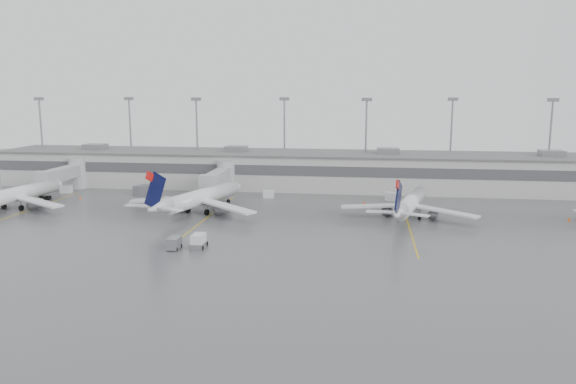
# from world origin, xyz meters

# --- Properties ---
(ground) EXTENTS (260.00, 260.00, 0.00)m
(ground) POSITION_xyz_m (0.00, 0.00, 0.00)
(ground) COLOR #505053
(ground) RESTS_ON ground
(terminal) EXTENTS (152.00, 17.00, 9.45)m
(terminal) POSITION_xyz_m (-0.01, 57.98, 4.17)
(terminal) COLOR #B3B3AE
(terminal) RESTS_ON ground
(light_masts) EXTENTS (142.40, 8.00, 20.60)m
(light_masts) POSITION_xyz_m (0.00, 63.75, 12.03)
(light_masts) COLOR gray
(light_masts) RESTS_ON ground
(jet_bridge_left) EXTENTS (4.00, 17.20, 7.00)m
(jet_bridge_left) POSITION_xyz_m (-55.50, 45.72, 3.87)
(jet_bridge_left) COLOR #939597
(jet_bridge_left) RESTS_ON ground
(jet_bridge_right) EXTENTS (4.00, 17.20, 7.00)m
(jet_bridge_right) POSITION_xyz_m (-20.50, 45.72, 3.87)
(jet_bridge_right) COLOR #939597
(jet_bridge_right) RESTS_ON ground
(stand_markings) EXTENTS (105.25, 40.00, 0.01)m
(stand_markings) POSITION_xyz_m (-0.00, 24.00, 0.01)
(stand_markings) COLOR gold
(stand_markings) RESTS_ON ground
(jet_far_left) EXTENTS (24.96, 28.15, 9.13)m
(jet_far_left) POSITION_xyz_m (-55.56, 25.85, 2.84)
(jet_far_left) COLOR silver
(jet_far_left) RESTS_ON ground
(jet_mid_left) EXTENTS (25.24, 28.74, 9.60)m
(jet_mid_left) POSITION_xyz_m (-19.89, 27.21, 2.98)
(jet_mid_left) COLOR silver
(jet_mid_left) RESTS_ON ground
(jet_mid_right) EXTENTS (23.28, 26.42, 8.70)m
(jet_mid_right) POSITION_xyz_m (17.98, 28.79, 2.70)
(jet_mid_right) COLOR silver
(jet_mid_right) RESTS_ON ground
(baggage_tug) EXTENTS (2.02, 3.11, 2.00)m
(baggage_tug) POSITION_xyz_m (-13.24, 5.15, 0.78)
(baggage_tug) COLOR silver
(baggage_tug) RESTS_ON ground
(baggage_cart) EXTENTS (1.54, 2.67, 1.71)m
(baggage_cart) POSITION_xyz_m (-16.44, 3.95, 0.89)
(baggage_cart) COLOR slate
(baggage_cart) RESTS_ON ground
(gse_uld_a) EXTENTS (2.67, 2.06, 1.70)m
(gse_uld_a) POSITION_xyz_m (-55.11, 43.78, 0.85)
(gse_uld_a) COLOR silver
(gse_uld_a) RESTS_ON ground
(gse_uld_b) EXTENTS (2.25, 1.57, 1.54)m
(gse_uld_b) POSITION_xyz_m (-9.92, 44.14, 0.77)
(gse_uld_b) COLOR silver
(gse_uld_b) RESTS_ON ground
(gse_uld_c) EXTENTS (2.78, 2.33, 1.68)m
(gse_uld_c) POSITION_xyz_m (15.54, 44.77, 0.84)
(gse_uld_c) COLOR silver
(gse_uld_c) RESTS_ON ground
(gse_loader) EXTENTS (3.06, 3.88, 2.12)m
(gse_loader) POSITION_xyz_m (-37.50, 43.51, 1.06)
(gse_loader) COLOR slate
(gse_loader) RESTS_ON ground
(cone_a) EXTENTS (0.44, 0.44, 0.69)m
(cone_a) POSITION_xyz_m (-48.28, 37.00, 0.35)
(cone_a) COLOR #FF5005
(cone_a) RESTS_ON ground
(cone_b) EXTENTS (0.49, 0.49, 0.77)m
(cone_b) POSITION_xyz_m (-18.06, 34.85, 0.39)
(cone_b) COLOR #FF5005
(cone_b) RESTS_ON ground
(cone_c) EXTENTS (0.47, 0.47, 0.74)m
(cone_c) POSITION_xyz_m (9.95, 39.83, 0.37)
(cone_c) COLOR #FF5005
(cone_c) RESTS_ON ground
(cone_d) EXTENTS (0.46, 0.46, 0.74)m
(cone_d) POSITION_xyz_m (45.07, 30.10, 0.37)
(cone_d) COLOR #FF5005
(cone_d) RESTS_ON ground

